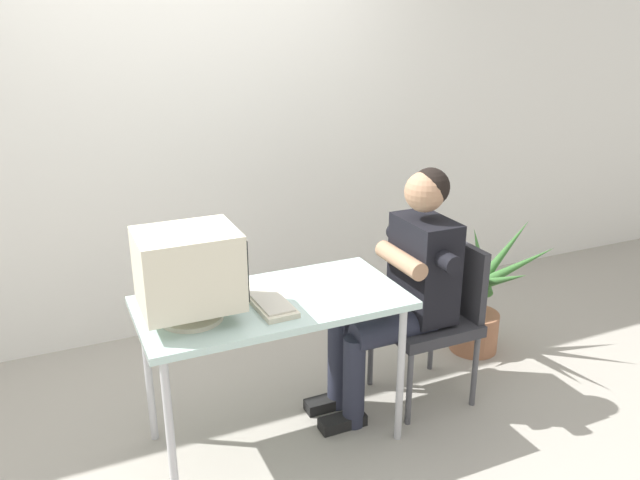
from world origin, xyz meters
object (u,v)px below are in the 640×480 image
object	(u,v)px
office_chair	(435,310)
potted_plant	(477,294)
person_seated	(404,282)
crt_monitor	(189,270)
keyboard	(265,298)
desk	(273,313)

from	to	relation	value
office_chair	potted_plant	distance (m)	0.59
person_seated	potted_plant	size ratio (longest dim) A/B	1.49
crt_monitor	person_seated	xyz separation A→B (m)	(1.09, 0.08, -0.28)
office_chair	potted_plant	xyz separation A→B (m)	(0.51, 0.29, -0.12)
keyboard	potted_plant	distance (m)	1.54
desk	potted_plant	size ratio (longest dim) A/B	1.42
crt_monitor	person_seated	distance (m)	1.13
keyboard	office_chair	distance (m)	0.99
keyboard	person_seated	distance (m)	0.76
office_chair	crt_monitor	bearing A→B (deg)	-176.46
crt_monitor	person_seated	world-z (taller)	person_seated
desk	keyboard	world-z (taller)	keyboard
potted_plant	keyboard	bearing A→B (deg)	-167.18
keyboard	desk	bearing A→B (deg)	12.91
keyboard	potted_plant	size ratio (longest dim) A/B	0.52
person_seated	keyboard	bearing A→B (deg)	-176.78
desk	person_seated	bearing A→B (deg)	2.72
office_chair	person_seated	bearing A→B (deg)	-180.00
keyboard	person_seated	world-z (taller)	person_seated
crt_monitor	person_seated	size ratio (longest dim) A/B	0.33
desk	keyboard	size ratio (longest dim) A/B	2.72
desk	person_seated	distance (m)	0.72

